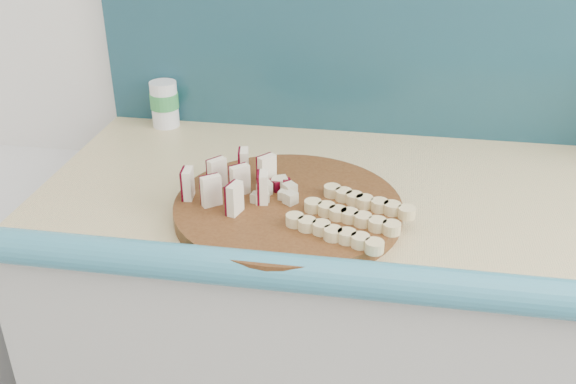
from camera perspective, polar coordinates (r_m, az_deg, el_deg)
The scene contains 5 objects.
cutting_board at distance 1.13m, azimuth 0.00°, elevation -1.45°, with size 0.40×0.40×0.03m, color #42230E.
apple_wedges at distance 1.15m, azimuth -4.93°, elevation 1.05°, with size 0.16×0.18×0.06m.
apple_chunks at distance 1.14m, azimuth -1.10°, elevation -0.11°, with size 0.07×0.07×0.02m.
banana_slices at distance 1.07m, azimuth 5.54°, elevation -2.18°, with size 0.21×0.20×0.02m.
canister at distance 1.52m, azimuth -10.93°, elevation 7.76°, with size 0.07×0.07×0.11m.
Camera 1 is at (-0.35, 0.40, 1.48)m, focal length 40.00 mm.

